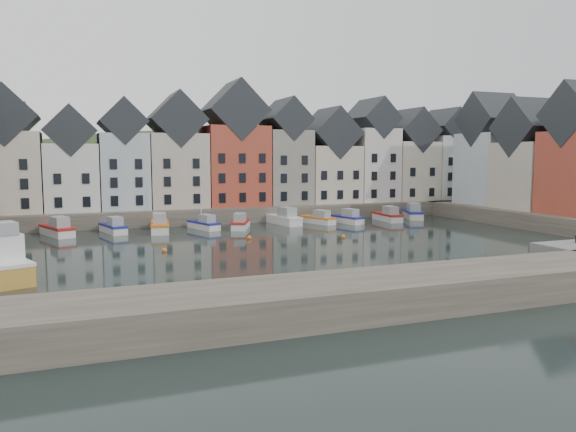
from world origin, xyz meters
TOP-DOWN VIEW (x-y plane):
  - ground at (0.00, 0.00)m, footprint 260.00×260.00m
  - far_quay at (0.00, 30.00)m, footprint 90.00×16.00m
  - right_quay at (37.00, 3.00)m, footprint 14.00×54.00m
  - near_wall at (-10.00, -22.00)m, footprint 50.00×6.00m
  - hillside at (0.02, 56.00)m, footprint 153.60×70.40m
  - far_terrace at (3.21, 28.00)m, footprint 72.37×8.16m
  - right_terrace at (36.00, 8.07)m, footprint 8.30×24.25m
  - mooring_buoys at (-4.00, 5.33)m, footprint 20.50×5.50m
  - boat_a at (-23.66, 18.30)m, footprint 4.11×6.79m
  - boat_b at (-17.52, 18.49)m, footprint 3.05×5.99m
  - boat_c at (-12.29, 17.39)m, footprint 3.04×7.03m
  - boat_d at (-6.74, 17.99)m, footprint 3.32×5.73m
  - boat_e at (-2.34, 16.92)m, footprint 3.96×5.99m
  - boat_f at (4.32, 19.12)m, footprint 3.20×6.93m
  - boat_g at (8.88, 18.07)m, footprint 3.57×5.68m
  - boat_h at (12.78, 17.26)m, footprint 3.09×5.96m
  - boat_i at (19.28, 17.40)m, footprint 2.38×6.27m
  - boat_j at (24.42, 19.01)m, footprint 4.42×6.90m

SIDE VIEW (x-z plane):
  - hillside at x=0.02m, z-range -49.96..14.04m
  - ground at x=0.00m, z-range 0.00..0.00m
  - mooring_buoys at x=-4.00m, z-range -0.10..0.40m
  - boat_g at x=8.88m, z-range -0.42..1.67m
  - boat_h at x=12.78m, z-range -0.44..1.75m
  - boat_b at x=-17.52m, z-range -0.45..1.76m
  - boat_e at x=-2.34m, z-range -0.45..1.76m
  - boat_d at x=-6.74m, z-range -4.55..5.91m
  - boat_i at x=19.28m, z-range -0.48..1.88m
  - boat_a at x=-23.66m, z-range -0.50..1.99m
  - boat_j at x=24.42m, z-range -0.51..2.03m
  - boat_f at x=4.32m, z-range -0.52..2.04m
  - boat_c at x=-12.29m, z-range -0.53..2.08m
  - far_quay at x=0.00m, z-range 0.00..2.00m
  - right_quay at x=37.00m, z-range 0.00..2.00m
  - near_wall at x=-10.00m, z-range 0.00..2.00m
  - far_terrace at x=3.21m, z-range -0.01..17.76m
  - right_terrace at x=36.00m, z-range 0.73..17.10m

